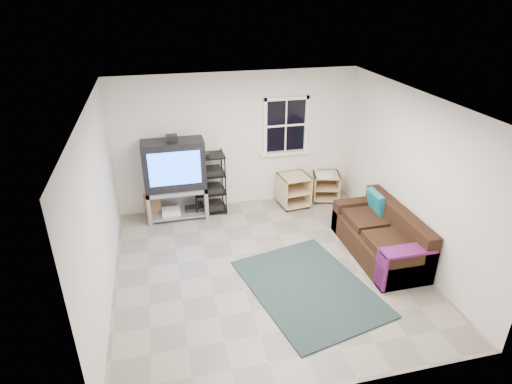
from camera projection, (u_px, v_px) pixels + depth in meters
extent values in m
plane|color=gray|center=(267.00, 268.00, 6.65)|extent=(4.60, 4.60, 0.00)
plane|color=white|center=(269.00, 103.00, 5.51)|extent=(4.60, 4.60, 0.00)
plane|color=white|center=(237.00, 141.00, 8.10)|extent=(4.60, 0.00, 4.60)
plane|color=white|center=(330.00, 296.00, 4.07)|extent=(4.60, 0.00, 4.60)
plane|color=white|center=(99.00, 211.00, 5.60)|extent=(0.00, 4.60, 4.60)
plane|color=white|center=(413.00, 178.00, 6.56)|extent=(0.00, 4.60, 4.60)
cube|color=black|center=(286.00, 125.00, 8.17)|extent=(0.80, 0.01, 1.02)
cube|color=white|center=(287.00, 98.00, 7.93)|extent=(0.88, 0.06, 0.06)
cube|color=white|center=(285.00, 153.00, 8.38)|extent=(0.98, 0.14, 0.05)
cube|color=white|center=(265.00, 127.00, 8.07)|extent=(0.06, 0.06, 1.10)
cube|color=white|center=(306.00, 124.00, 8.24)|extent=(0.06, 0.06, 1.10)
cube|color=white|center=(286.00, 126.00, 8.16)|extent=(0.78, 0.04, 0.04)
cube|color=gray|center=(176.00, 189.00, 7.89)|extent=(1.10, 0.55, 0.07)
cube|color=gray|center=(149.00, 205.00, 7.90)|extent=(0.07, 0.55, 0.61)
cube|color=gray|center=(205.00, 199.00, 8.12)|extent=(0.07, 0.55, 0.61)
cube|color=gray|center=(178.00, 213.00, 8.11)|extent=(0.97, 0.51, 0.04)
cube|color=gray|center=(176.00, 196.00, 8.23)|extent=(1.10, 0.04, 0.61)
cube|color=silver|center=(171.00, 211.00, 8.01)|extent=(0.33, 0.26, 0.09)
cube|color=black|center=(191.00, 209.00, 8.13)|extent=(0.22, 0.20, 0.07)
cube|color=black|center=(174.00, 165.00, 7.68)|extent=(1.10, 0.46, 0.90)
cube|color=blue|center=(175.00, 169.00, 7.46)|extent=(0.90, 0.01, 0.61)
cube|color=black|center=(172.00, 138.00, 7.46)|extent=(0.20, 0.14, 0.11)
cylinder|color=black|center=(195.00, 189.00, 7.83)|extent=(0.02, 0.02, 1.20)
cylinder|color=black|center=(226.00, 186.00, 7.95)|extent=(0.02, 0.02, 1.20)
cylinder|color=black|center=(193.00, 180.00, 8.18)|extent=(0.02, 0.02, 1.20)
cylinder|color=black|center=(222.00, 177.00, 8.30)|extent=(0.02, 0.02, 1.20)
cube|color=black|center=(210.00, 208.00, 8.31)|extent=(0.60, 0.44, 0.02)
cube|color=black|center=(210.00, 206.00, 8.28)|extent=(0.47, 0.35, 0.10)
cube|color=black|center=(210.00, 192.00, 8.15)|extent=(0.60, 0.44, 0.02)
cube|color=black|center=(209.00, 189.00, 8.12)|extent=(0.47, 0.35, 0.10)
cube|color=black|center=(209.00, 174.00, 7.99)|extent=(0.60, 0.44, 0.02)
cube|color=black|center=(208.00, 171.00, 7.96)|extent=(0.47, 0.35, 0.10)
cube|color=black|center=(208.00, 156.00, 7.83)|extent=(0.60, 0.44, 0.02)
cube|color=tan|center=(294.00, 176.00, 8.27)|extent=(0.60, 0.60, 0.02)
cube|color=tan|center=(293.00, 202.00, 8.52)|extent=(0.60, 0.60, 0.02)
cube|color=tan|center=(281.00, 191.00, 8.32)|extent=(0.08, 0.54, 0.59)
cube|color=tan|center=(306.00, 188.00, 8.47)|extent=(0.08, 0.54, 0.59)
cube|color=tan|center=(288.00, 184.00, 8.62)|extent=(0.50, 0.08, 0.59)
cube|color=tan|center=(294.00, 191.00, 8.41)|extent=(0.55, 0.57, 0.02)
cylinder|color=black|center=(287.00, 211.00, 8.29)|extent=(0.05, 0.05, 0.05)
cylinder|color=black|center=(298.00, 198.00, 8.79)|extent=(0.05, 0.05, 0.05)
cube|color=tan|center=(327.00, 175.00, 8.55)|extent=(0.62, 0.62, 0.02)
cube|color=tan|center=(325.00, 196.00, 8.76)|extent=(0.62, 0.62, 0.02)
cube|color=tan|center=(314.00, 185.00, 8.66)|extent=(0.15, 0.50, 0.51)
cube|color=tan|center=(338.00, 186.00, 8.65)|extent=(0.15, 0.50, 0.51)
cube|color=tan|center=(324.00, 181.00, 8.87)|extent=(0.45, 0.14, 0.51)
cube|color=tan|center=(326.00, 186.00, 8.67)|extent=(0.57, 0.58, 0.02)
cylinder|color=black|center=(316.00, 202.00, 8.60)|extent=(0.05, 0.05, 0.05)
cylinder|color=black|center=(333.00, 194.00, 8.96)|extent=(0.05, 0.05, 0.05)
cylinder|color=silver|center=(325.00, 176.00, 8.45)|extent=(0.36, 0.36, 0.03)
cube|color=black|center=(378.00, 243.00, 6.92)|extent=(0.84, 1.87, 0.39)
cube|color=black|center=(399.00, 220.00, 6.81)|extent=(0.22, 1.87, 0.40)
cube|color=black|center=(356.00, 215.00, 7.60)|extent=(0.84, 0.22, 0.58)
cube|color=black|center=(406.00, 268.00, 6.16)|extent=(0.84, 0.22, 0.58)
cube|color=black|center=(388.00, 243.00, 6.47)|extent=(0.56, 0.67, 0.12)
cube|color=black|center=(365.00, 219.00, 7.12)|extent=(0.56, 0.67, 0.12)
cube|color=teal|center=(376.00, 202.00, 7.20)|extent=(0.19, 0.45, 0.39)
cube|color=#0D1A92|center=(408.00, 250.00, 6.02)|extent=(0.77, 0.28, 0.04)
cube|color=#0D1A92|center=(381.00, 271.00, 6.07)|extent=(0.04, 0.28, 0.54)
cube|color=black|center=(309.00, 287.00, 6.20)|extent=(1.98, 2.42, 0.03)
cube|color=#A26B48|center=(153.00, 205.00, 8.09)|extent=(0.31, 0.22, 0.42)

